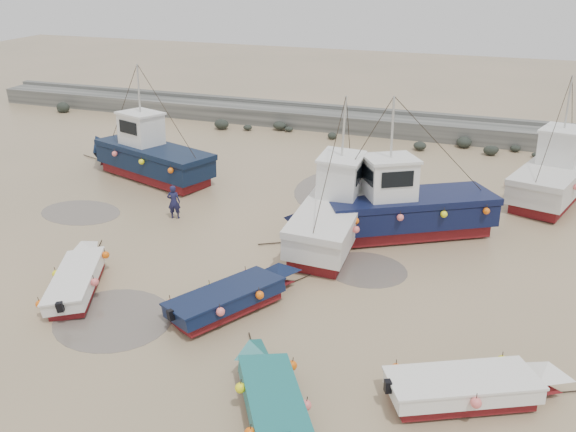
% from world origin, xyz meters
% --- Properties ---
extents(ground, '(120.00, 120.00, 0.00)m').
position_xyz_m(ground, '(0.00, 0.00, 0.00)').
color(ground, tan).
rests_on(ground, ground).
extents(seawall, '(60.00, 4.92, 1.50)m').
position_xyz_m(seawall, '(0.05, 21.99, 0.63)').
color(seawall, slate).
rests_on(seawall, ground).
extents(puddle_a, '(4.21, 4.21, 0.01)m').
position_xyz_m(puddle_a, '(-2.84, -3.45, 0.00)').
color(puddle_a, '#625950').
rests_on(puddle_a, ground).
extents(puddle_b, '(3.36, 3.36, 0.01)m').
position_xyz_m(puddle_b, '(4.83, 2.71, 0.00)').
color(puddle_b, '#625950').
rests_on(puddle_b, ground).
extents(puddle_c, '(4.13, 4.13, 0.01)m').
position_xyz_m(puddle_c, '(-9.63, 3.71, 0.00)').
color(puddle_c, '#625950').
rests_on(puddle_c, ground).
extents(puddle_d, '(5.65, 5.65, 0.01)m').
position_xyz_m(puddle_d, '(2.24, 10.63, 0.00)').
color(puddle_d, '#625950').
rests_on(puddle_d, ground).
extents(dinghy_0, '(3.24, 5.96, 1.43)m').
position_xyz_m(dinghy_0, '(-5.19, -2.08, 0.54)').
color(dinghy_0, maroon).
rests_on(dinghy_0, ground).
extents(dinghy_1, '(4.24, 5.90, 1.43)m').
position_xyz_m(dinghy_1, '(0.94, -1.47, 0.54)').
color(dinghy_1, maroon).
rests_on(dinghy_1, ground).
extents(dinghy_2, '(3.42, 4.95, 1.43)m').
position_xyz_m(dinghy_2, '(3.72, -5.63, 0.56)').
color(dinghy_2, maroon).
rests_on(dinghy_2, ground).
extents(dinghy_3, '(6.20, 3.52, 1.43)m').
position_xyz_m(dinghy_3, '(9.19, -3.61, 0.54)').
color(dinghy_3, maroon).
rests_on(dinghy_3, ground).
extents(cabin_boat_0, '(10.27, 5.01, 6.22)m').
position_xyz_m(cabin_boat_0, '(-9.14, 9.18, 1.33)').
color(cabin_boat_0, maroon).
rests_on(cabin_boat_0, ground).
extents(cabin_boat_1, '(2.94, 10.26, 6.22)m').
position_xyz_m(cabin_boat_1, '(2.85, 5.43, 1.33)').
color(cabin_boat_1, maroon).
rests_on(cabin_boat_1, ground).
extents(cabin_boat_2, '(10.01, 6.49, 6.22)m').
position_xyz_m(cabin_boat_2, '(5.45, 6.21, 1.32)').
color(cabin_boat_2, maroon).
rests_on(cabin_boat_2, ground).
extents(cabin_boat_3, '(5.18, 9.27, 6.22)m').
position_xyz_m(cabin_boat_3, '(12.66, 13.24, 1.37)').
color(cabin_boat_3, maroon).
rests_on(cabin_boat_3, ground).
extents(person, '(0.70, 0.56, 1.69)m').
position_xyz_m(person, '(-4.87, 4.63, 0.00)').
color(person, '#18193C').
rests_on(person, ground).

